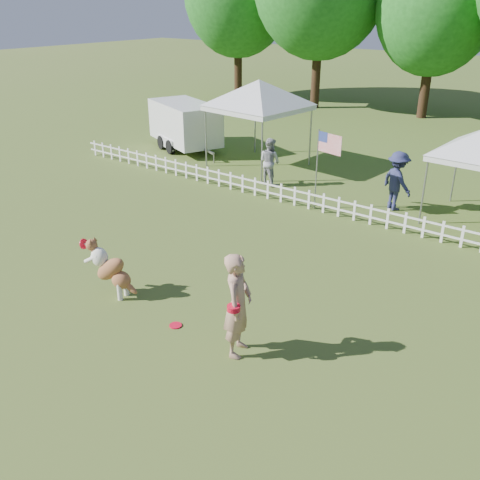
{
  "coord_description": "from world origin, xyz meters",
  "views": [
    {
      "loc": [
        6.79,
        -6.26,
        5.8
      ],
      "look_at": [
        0.47,
        2.0,
        1.1
      ],
      "focal_mm": 40.0,
      "sensor_mm": 36.0,
      "label": 1
    }
  ],
  "objects_px": {
    "cargo_trailer": "(185,126)",
    "flag_pole": "(317,170)",
    "frisbee_on_turf": "(176,325)",
    "handler": "(238,305)",
    "dog": "(111,269)",
    "spectator_a": "(270,162)",
    "canopy_tent_left": "(258,125)",
    "spectator_b": "(397,181)"
  },
  "relations": [
    {
      "from": "flag_pole",
      "to": "spectator_b",
      "type": "xyz_separation_m",
      "value": [
        1.95,
        1.4,
        -0.32
      ]
    },
    {
      "from": "dog",
      "to": "cargo_trailer",
      "type": "relative_size",
      "value": 0.28
    },
    {
      "from": "cargo_trailer",
      "to": "flag_pole",
      "type": "relative_size",
      "value": 1.84
    },
    {
      "from": "dog",
      "to": "spectator_a",
      "type": "relative_size",
      "value": 0.76
    },
    {
      "from": "cargo_trailer",
      "to": "dog",
      "type": "bearing_deg",
      "value": -32.47
    },
    {
      "from": "handler",
      "to": "frisbee_on_turf",
      "type": "distance_m",
      "value": 1.76
    },
    {
      "from": "spectator_b",
      "to": "handler",
      "type": "bearing_deg",
      "value": 124.47
    },
    {
      "from": "handler",
      "to": "dog",
      "type": "relative_size",
      "value": 1.59
    },
    {
      "from": "cargo_trailer",
      "to": "spectator_b",
      "type": "height_order",
      "value": "cargo_trailer"
    },
    {
      "from": "frisbee_on_turf",
      "to": "canopy_tent_left",
      "type": "distance_m",
      "value": 11.25
    },
    {
      "from": "cargo_trailer",
      "to": "spectator_a",
      "type": "distance_m",
      "value": 5.84
    },
    {
      "from": "cargo_trailer",
      "to": "handler",
      "type": "bearing_deg",
      "value": -21.57
    },
    {
      "from": "handler",
      "to": "cargo_trailer",
      "type": "height_order",
      "value": "cargo_trailer"
    },
    {
      "from": "handler",
      "to": "spectator_b",
      "type": "distance_m",
      "value": 8.57
    },
    {
      "from": "handler",
      "to": "spectator_a",
      "type": "distance_m",
      "value": 9.58
    },
    {
      "from": "handler",
      "to": "cargo_trailer",
      "type": "relative_size",
      "value": 0.44
    },
    {
      "from": "dog",
      "to": "spectator_a",
      "type": "height_order",
      "value": "spectator_a"
    },
    {
      "from": "frisbee_on_turf",
      "to": "flag_pole",
      "type": "relative_size",
      "value": 0.1
    },
    {
      "from": "dog",
      "to": "spectator_a",
      "type": "bearing_deg",
      "value": 89.39
    },
    {
      "from": "handler",
      "to": "flag_pole",
      "type": "height_order",
      "value": "flag_pole"
    },
    {
      "from": "flag_pole",
      "to": "spectator_a",
      "type": "relative_size",
      "value": 1.5
    },
    {
      "from": "flag_pole",
      "to": "spectator_b",
      "type": "distance_m",
      "value": 2.42
    },
    {
      "from": "flag_pole",
      "to": "spectator_a",
      "type": "bearing_deg",
      "value": 169.99
    },
    {
      "from": "dog",
      "to": "flag_pole",
      "type": "height_order",
      "value": "flag_pole"
    },
    {
      "from": "spectator_a",
      "to": "cargo_trailer",
      "type": "bearing_deg",
      "value": -9.21
    },
    {
      "from": "frisbee_on_turf",
      "to": "spectator_a",
      "type": "bearing_deg",
      "value": 112.89
    },
    {
      "from": "dog",
      "to": "frisbee_on_turf",
      "type": "relative_size",
      "value": 5.03
    },
    {
      "from": "flag_pole",
      "to": "cargo_trailer",
      "type": "bearing_deg",
      "value": 173.78
    },
    {
      "from": "flag_pole",
      "to": "spectator_a",
      "type": "distance_m",
      "value": 2.63
    },
    {
      "from": "dog",
      "to": "canopy_tent_left",
      "type": "bearing_deg",
      "value": 96.61
    },
    {
      "from": "cargo_trailer",
      "to": "flag_pole",
      "type": "height_order",
      "value": "flag_pole"
    },
    {
      "from": "handler",
      "to": "spectator_a",
      "type": "relative_size",
      "value": 1.21
    },
    {
      "from": "spectator_b",
      "to": "spectator_a",
      "type": "bearing_deg",
      "value": 34.92
    },
    {
      "from": "frisbee_on_turf",
      "to": "cargo_trailer",
      "type": "height_order",
      "value": "cargo_trailer"
    },
    {
      "from": "cargo_trailer",
      "to": "flag_pole",
      "type": "xyz_separation_m",
      "value": [
        7.93,
        -2.86,
        0.23
      ]
    },
    {
      "from": "dog",
      "to": "canopy_tent_left",
      "type": "height_order",
      "value": "canopy_tent_left"
    },
    {
      "from": "dog",
      "to": "spectator_b",
      "type": "relative_size",
      "value": 0.69
    },
    {
      "from": "flag_pole",
      "to": "canopy_tent_left",
      "type": "bearing_deg",
      "value": 160.18
    },
    {
      "from": "handler",
      "to": "spectator_a",
      "type": "height_order",
      "value": "handler"
    },
    {
      "from": "handler",
      "to": "dog",
      "type": "distance_m",
      "value": 3.38
    },
    {
      "from": "canopy_tent_left",
      "to": "cargo_trailer",
      "type": "distance_m",
      "value": 3.96
    },
    {
      "from": "flag_pole",
      "to": "spectator_b",
      "type": "bearing_deg",
      "value": 49.3
    }
  ]
}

